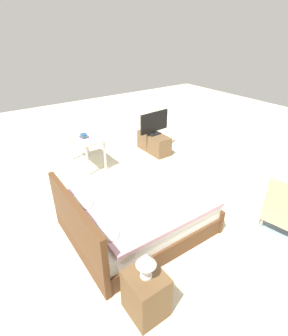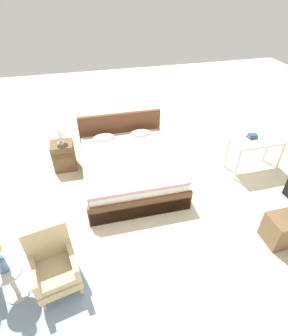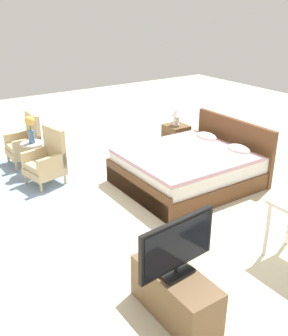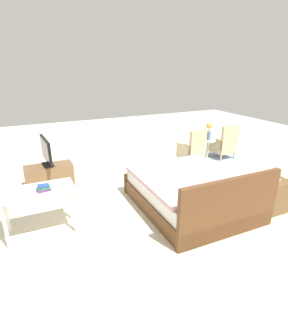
% 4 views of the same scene
% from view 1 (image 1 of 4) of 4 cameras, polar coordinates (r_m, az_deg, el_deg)
% --- Properties ---
extents(ground_plane, '(16.00, 16.00, 0.00)m').
position_cam_1_polar(ground_plane, '(4.95, 5.84, -7.57)').
color(ground_plane, beige).
extents(bed, '(1.77, 2.09, 0.96)m').
position_cam_1_polar(bed, '(4.20, -1.93, -9.92)').
color(bed, brown).
rests_on(bed, ground_plane).
extents(armchair_by_window_right, '(0.63, 0.63, 0.92)m').
position_cam_1_polar(armchair_by_window_right, '(4.71, 28.28, -7.87)').
color(armchair_by_window_right, '#CCB284').
rests_on(armchair_by_window_right, floor_rug).
extents(nightstand, '(0.44, 0.41, 0.59)m').
position_cam_1_polar(nightstand, '(3.24, 0.43, -25.70)').
color(nightstand, brown).
rests_on(nightstand, ground_plane).
extents(table_lamp, '(0.22, 0.22, 0.33)m').
position_cam_1_polar(table_lamp, '(2.84, 0.46, -19.76)').
color(table_lamp, silver).
rests_on(table_lamp, nightstand).
extents(tv_stand, '(0.96, 0.40, 0.48)m').
position_cam_1_polar(tv_stand, '(6.79, 2.17, 5.49)').
color(tv_stand, brown).
rests_on(tv_stand, ground_plane).
extents(tv_flatscreen, '(0.23, 0.86, 0.58)m').
position_cam_1_polar(tv_flatscreen, '(6.60, 2.24, 9.79)').
color(tv_flatscreen, black).
rests_on(tv_flatscreen, tv_stand).
extents(vanity_desk, '(1.04, 0.52, 0.73)m').
position_cam_1_polar(vanity_desk, '(6.10, -12.50, 5.96)').
color(vanity_desk, silver).
rests_on(vanity_desk, ground_plane).
extents(book_stack, '(0.20, 0.17, 0.09)m').
position_cam_1_polar(book_stack, '(5.95, -12.91, 6.84)').
color(book_stack, '#66387A').
rests_on(book_stack, vanity_desk).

